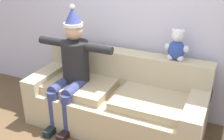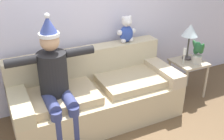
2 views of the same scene
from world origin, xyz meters
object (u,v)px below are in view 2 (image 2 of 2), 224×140
Objects in this scene: candle_tall at (184,54)px; person_seated at (55,79)px; couch at (95,94)px; side_table at (188,67)px; teddy_bear at (126,30)px; potted_plant at (198,51)px; table_lamp at (190,32)px.

person_seated is at bearing -178.09° from candle_tall.
couch is 3.85× the size of side_table.
teddy_bear is 1.09m from potted_plant.
table_lamp reaches higher than side_table.
side_table is 1.03× the size of table_lamp.
candle_tall is (1.92, 0.06, -0.05)m from person_seated.
potted_plant is at bearing -7.05° from couch.
person_seated is 2.78× the size of table_lamp.
candle_tall is (-0.16, -0.11, -0.27)m from table_lamp.
couch is at bearing 175.49° from candle_tall.
candle_tall is at bearing -171.16° from side_table.
table_lamp is at bearing 35.64° from candle_tall.
teddy_bear reaches higher than table_lamp.
potted_plant is at bearing -0.52° from person_seated.
teddy_bear is 0.95m from table_lamp.
person_seated is at bearing -158.36° from teddy_bear.
table_lamp reaches higher than potted_plant.
teddy_bear reaches higher than candle_tall.
potted_plant is (2.10, -0.02, -0.02)m from person_seated.
person_seated is at bearing -162.64° from couch.
table_lamp reaches higher than candle_tall.
potted_plant reaches higher than side_table.
person_seated is 1.30m from teddy_bear.
couch is 5.71× the size of teddy_bear.
couch is at bearing 17.36° from person_seated.
person_seated reaches higher than potted_plant.
person_seated reaches higher than candle_tall.
couch reaches higher than side_table.
side_table is 0.54m from table_lamp.
teddy_bear is (0.62, 0.29, 0.72)m from couch.
person_seated is 3.99× the size of teddy_bear.
side_table is at bearing -106.71° from table_lamp.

